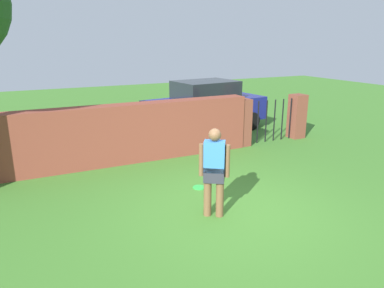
% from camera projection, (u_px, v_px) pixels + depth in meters
% --- Properties ---
extents(ground_plane, '(40.00, 40.00, 0.00)m').
position_uv_depth(ground_plane, '(232.00, 212.00, 6.69)').
color(ground_plane, '#3D7528').
extents(brick_wall, '(8.04, 0.50, 1.51)m').
position_uv_depth(brick_wall, '(103.00, 136.00, 9.02)').
color(brick_wall, brown).
rests_on(brick_wall, ground).
extents(person, '(0.46, 0.38, 1.62)m').
position_uv_depth(person, '(214.00, 169.00, 6.33)').
color(person, brown).
rests_on(person, ground).
extents(fence_gate, '(2.55, 0.44, 1.40)m').
position_uv_depth(fence_gate, '(270.00, 119.00, 11.21)').
color(fence_gate, brown).
rests_on(fence_gate, ground).
extents(car, '(4.38, 2.32, 1.72)m').
position_uv_depth(car, '(205.00, 106.00, 12.56)').
color(car, navy).
rests_on(car, ground).
extents(frisbee_green, '(0.27, 0.27, 0.02)m').
position_uv_depth(frisbee_green, '(199.00, 187.00, 7.80)').
color(frisbee_green, green).
rests_on(frisbee_green, ground).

